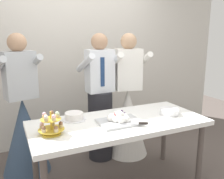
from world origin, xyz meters
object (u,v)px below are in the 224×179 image
object	(u,v)px
cupcake_stand	(51,125)
person_groom	(100,104)
main_cake_tray	(119,119)
person_bride	(128,113)
person_guest	(24,126)
round_cake	(74,116)
dessert_table	(119,128)
plate_stack	(169,111)

from	to	relation	value
cupcake_stand	person_groom	xyz separation A→B (m)	(0.78, 0.77, -0.12)
main_cake_tray	person_bride	xyz separation A→B (m)	(0.50, 0.74, -0.23)
person_guest	main_cake_tray	bearing A→B (deg)	-44.70
round_cake	person_bride	bearing A→B (deg)	27.71
person_groom	person_bride	bearing A→B (deg)	-5.53
dessert_table	round_cake	xyz separation A→B (m)	(-0.41, 0.22, 0.11)
dessert_table	plate_stack	world-z (taller)	plate_stack
dessert_table	person_bride	xyz separation A→B (m)	(0.47, 0.68, -0.12)
person_guest	dessert_table	bearing A→B (deg)	-41.80
dessert_table	person_bride	size ratio (longest dim) A/B	1.08
person_bride	person_guest	xyz separation A→B (m)	(-1.34, 0.09, 0.00)
round_cake	person_bride	size ratio (longest dim) A/B	0.14
round_cake	person_guest	size ratio (longest dim) A/B	0.14
person_groom	round_cake	bearing A→B (deg)	-134.47
cupcake_stand	main_cake_tray	world-z (taller)	cupcake_stand
dessert_table	main_cake_tray	size ratio (longest dim) A/B	4.28
main_cake_tray	person_groom	distance (m)	0.79
main_cake_tray	person_guest	distance (m)	1.21
cupcake_stand	person_bride	size ratio (longest dim) A/B	0.14
plate_stack	person_guest	xyz separation A→B (m)	(-1.46, 0.82, -0.23)
round_cake	main_cake_tray	bearing A→B (deg)	-35.95
round_cake	person_bride	distance (m)	1.02
person_bride	person_guest	world-z (taller)	same
round_cake	cupcake_stand	bearing A→B (deg)	-136.15
person_bride	person_guest	distance (m)	1.34
dessert_table	cupcake_stand	world-z (taller)	cupcake_stand
dessert_table	person_bride	world-z (taller)	person_bride
round_cake	plate_stack	bearing A→B (deg)	-14.82
dessert_table	main_cake_tray	bearing A→B (deg)	-115.75
dessert_table	person_bride	bearing A→B (deg)	55.59
round_cake	dessert_table	bearing A→B (deg)	-28.41
person_groom	person_guest	xyz separation A→B (m)	(-0.95, 0.05, -0.16)
cupcake_stand	person_guest	world-z (taller)	person_guest
dessert_table	plate_stack	xyz separation A→B (m)	(0.60, -0.04, 0.11)
dessert_table	round_cake	size ratio (longest dim) A/B	7.50
main_cake_tray	person_groom	size ratio (longest dim) A/B	0.25
round_cake	person_groom	distance (m)	0.70
cupcake_stand	person_bride	distance (m)	1.41
main_cake_tray	person_groom	world-z (taller)	person_groom
cupcake_stand	person_guest	distance (m)	0.89
person_guest	cupcake_stand	bearing A→B (deg)	-78.22
cupcake_stand	person_guest	xyz separation A→B (m)	(-0.17, 0.83, -0.28)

